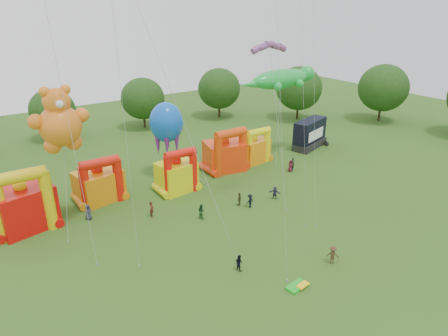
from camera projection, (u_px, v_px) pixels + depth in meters
ground at (331, 305)px, 32.19m from camera, size 160.00×160.00×0.00m
tree_ring at (323, 240)px, 29.65m from camera, size 121.68×123.77×12.07m
bouncy_castle_0 at (24, 206)px, 42.13m from camera, size 6.53×5.67×7.24m
bouncy_castle_1 at (99, 183)px, 48.43m from camera, size 5.82×5.01×5.92m
bouncy_castle_2 at (177, 174)px, 50.92m from camera, size 4.85×4.03×5.97m
bouncy_castle_3 at (226, 154)px, 57.36m from camera, size 6.25×5.45×6.47m
bouncy_castle_4 at (254, 148)px, 60.48m from camera, size 4.87×4.09×5.51m
stage_trailer at (310, 134)px, 66.52m from camera, size 7.70×4.76×4.76m
teddy_bear_kite at (62, 149)px, 39.92m from camera, size 5.86×5.45×15.34m
gecko_kite at (280, 100)px, 59.46m from camera, size 13.99×5.30×13.67m
octopus_kite at (174, 140)px, 53.85m from camera, size 4.90×8.36×10.50m
parafoil_kites at (179, 108)px, 33.94m from camera, size 25.60×12.37×29.66m
diamond_kites at (261, 98)px, 37.16m from camera, size 21.16×15.87×32.81m
folded_kite_bundle at (298, 286)px, 34.12m from camera, size 2.13×1.33×0.31m
spectator_0 at (88, 212)px, 44.54m from camera, size 1.03×0.82×1.83m
spectator_1 at (152, 209)px, 45.08m from camera, size 0.77×0.86×1.97m
spectator_2 at (201, 211)px, 44.81m from camera, size 0.83×0.98×1.77m
spectator_3 at (250, 201)px, 47.21m from camera, size 1.18×0.79×1.70m
spectator_4 at (239, 199)px, 47.71m from camera, size 1.04×0.92×1.69m
spectator_5 at (275, 193)px, 49.36m from camera, size 1.28×1.47×1.61m
spectator_6 at (290, 166)px, 57.29m from camera, size 0.97×0.75×1.76m
spectator_7 at (293, 164)px, 57.78m from camera, size 0.77×0.85×1.94m
spectator_8 at (239, 262)px, 36.14m from camera, size 0.72×0.86×1.56m
spectator_9 at (333, 255)px, 37.04m from camera, size 1.26×1.31×1.79m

